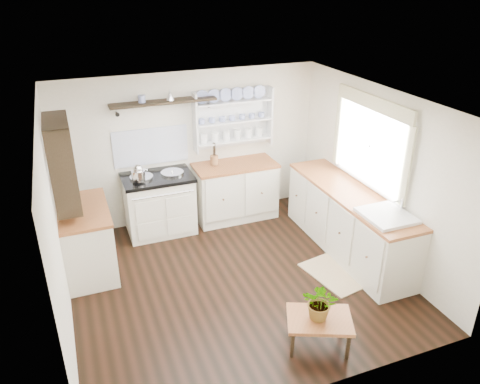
# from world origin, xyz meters

# --- Properties ---
(floor) EXTENTS (4.00, 3.80, 0.01)m
(floor) POSITION_xyz_m (0.00, 0.00, 0.00)
(floor) COLOR black
(floor) RESTS_ON ground
(wall_back) EXTENTS (4.00, 0.02, 2.30)m
(wall_back) POSITION_xyz_m (0.00, 1.90, 1.15)
(wall_back) COLOR beige
(wall_back) RESTS_ON ground
(wall_right) EXTENTS (0.02, 3.80, 2.30)m
(wall_right) POSITION_xyz_m (2.00, 0.00, 1.15)
(wall_right) COLOR beige
(wall_right) RESTS_ON ground
(wall_left) EXTENTS (0.02, 3.80, 2.30)m
(wall_left) POSITION_xyz_m (-2.00, 0.00, 1.15)
(wall_left) COLOR beige
(wall_left) RESTS_ON ground
(ceiling) EXTENTS (4.00, 3.80, 0.01)m
(ceiling) POSITION_xyz_m (0.00, 0.00, 2.30)
(ceiling) COLOR white
(ceiling) RESTS_ON wall_back
(window) EXTENTS (0.08, 1.55, 1.22)m
(window) POSITION_xyz_m (1.95, 0.15, 1.56)
(window) COLOR white
(window) RESTS_ON wall_right
(aga_cooker) EXTENTS (1.01, 0.70, 0.94)m
(aga_cooker) POSITION_xyz_m (-0.61, 1.57, 0.46)
(aga_cooker) COLOR #EFE7CF
(aga_cooker) RESTS_ON floor
(back_cabinets) EXTENTS (1.27, 0.63, 0.90)m
(back_cabinets) POSITION_xyz_m (0.60, 1.60, 0.46)
(back_cabinets) COLOR beige
(back_cabinets) RESTS_ON floor
(right_cabinets) EXTENTS (0.62, 2.43, 0.90)m
(right_cabinets) POSITION_xyz_m (1.70, 0.10, 0.46)
(right_cabinets) COLOR beige
(right_cabinets) RESTS_ON floor
(belfast_sink) EXTENTS (0.55, 0.60, 0.45)m
(belfast_sink) POSITION_xyz_m (1.70, -0.65, 0.80)
(belfast_sink) COLOR white
(belfast_sink) RESTS_ON right_cabinets
(left_cabinets) EXTENTS (0.62, 1.13, 0.90)m
(left_cabinets) POSITION_xyz_m (-1.70, 0.90, 0.46)
(left_cabinets) COLOR beige
(left_cabinets) RESTS_ON floor
(plate_rack) EXTENTS (1.20, 0.22, 0.90)m
(plate_rack) POSITION_xyz_m (0.65, 1.86, 1.56)
(plate_rack) COLOR white
(plate_rack) RESTS_ON wall_back
(high_shelf) EXTENTS (1.50, 0.29, 0.16)m
(high_shelf) POSITION_xyz_m (-0.40, 1.78, 1.91)
(high_shelf) COLOR black
(high_shelf) RESTS_ON wall_back
(left_shelving) EXTENTS (0.28, 0.80, 1.05)m
(left_shelving) POSITION_xyz_m (-1.84, 0.90, 1.55)
(left_shelving) COLOR black
(left_shelving) RESTS_ON wall_left
(kettle) EXTENTS (0.19, 0.19, 0.23)m
(kettle) POSITION_xyz_m (-0.89, 1.45, 1.05)
(kettle) COLOR silver
(kettle) RESTS_ON aga_cooker
(utensil_crock) EXTENTS (0.12, 0.12, 0.14)m
(utensil_crock) POSITION_xyz_m (0.29, 1.68, 0.98)
(utensil_crock) COLOR brown
(utensil_crock) RESTS_ON back_cabinets
(center_table) EXTENTS (0.79, 0.70, 0.36)m
(center_table) POSITION_xyz_m (0.39, -1.40, 0.31)
(center_table) COLOR brown
(center_table) RESTS_ON floor
(potted_plant) EXTENTS (0.48, 0.47, 0.40)m
(potted_plant) POSITION_xyz_m (0.39, -1.40, 0.56)
(potted_plant) COLOR #3F7233
(potted_plant) RESTS_ON center_table
(floor_rug) EXTENTS (0.70, 0.94, 0.02)m
(floor_rug) POSITION_xyz_m (1.23, -0.38, 0.01)
(floor_rug) COLOR #9F8E5C
(floor_rug) RESTS_ON floor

